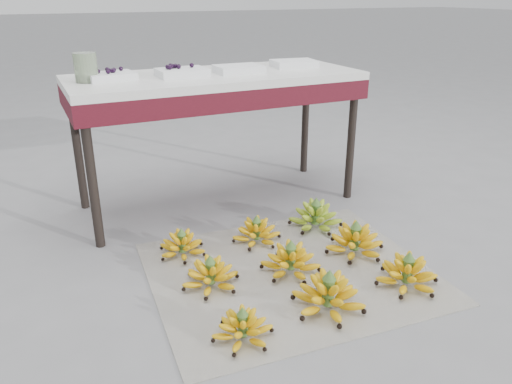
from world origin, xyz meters
name	(u,v)px	position (x,y,z in m)	size (l,w,h in m)	color
ground	(311,271)	(0.00, 0.00, 0.00)	(60.00, 60.00, 0.00)	slate
newspaper_mat	(290,272)	(-0.10, 0.03, 0.00)	(1.25, 1.05, 0.01)	silver
bunch_front_left	(243,328)	(-0.49, -0.31, 0.05)	(0.28, 0.28, 0.14)	#E6BA0C
bunch_front_center	(328,296)	(-0.10, -0.28, 0.07)	(0.36, 0.36, 0.18)	#E6BA0C
bunch_front_right	(407,274)	(0.31, -0.29, 0.06)	(0.36, 0.36, 0.17)	#E6BA0C
bunch_mid_left	(211,276)	(-0.47, 0.08, 0.06)	(0.27, 0.27, 0.16)	#E6BA0C
bunch_mid_center	(290,261)	(-0.10, 0.03, 0.06)	(0.30, 0.30, 0.17)	#E6BA0C
bunch_mid_right	(355,242)	(0.28, 0.06, 0.07)	(0.38, 0.38, 0.18)	#E6BA0C
bunch_back_left	(182,245)	(-0.49, 0.40, 0.05)	(0.27, 0.27, 0.14)	#E6BA0C
bunch_back_center	(257,233)	(-0.11, 0.37, 0.06)	(0.32, 0.32, 0.15)	#E6BA0C
bunch_back_right	(316,217)	(0.26, 0.39, 0.07)	(0.34, 0.34, 0.17)	#6DA91C
vendor_table	(216,90)	(-0.08, 0.95, 0.69)	(1.63, 0.65, 0.78)	black
tray_far_left	(111,76)	(-0.65, 0.98, 0.80)	(0.25, 0.20, 0.06)	silver
tray_left	(182,72)	(-0.28, 0.93, 0.80)	(0.26, 0.19, 0.07)	silver
tray_right	(239,69)	(0.04, 0.92, 0.80)	(0.26, 0.19, 0.04)	silver
tray_far_right	(294,64)	(0.44, 0.99, 0.80)	(0.28, 0.22, 0.04)	silver
glass_jar	(86,68)	(-0.77, 0.97, 0.85)	(0.12, 0.12, 0.14)	#B3CAA0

